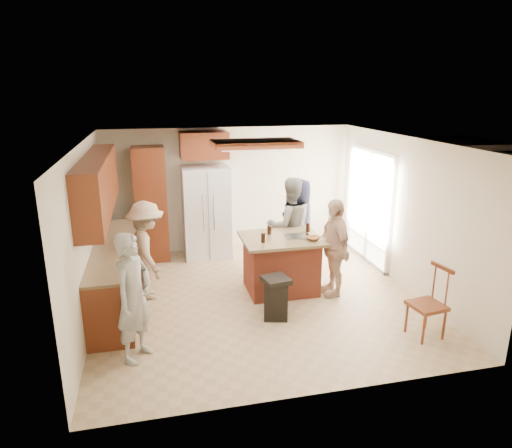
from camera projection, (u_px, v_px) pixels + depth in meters
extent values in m
plane|color=tan|center=(258.00, 297.00, 7.35)|extent=(5.00, 5.00, 0.00)
plane|color=white|center=(259.00, 141.00, 6.63)|extent=(5.00, 5.00, 0.00)
plane|color=beige|center=(230.00, 189.00, 9.33)|extent=(5.00, 0.00, 5.00)
plane|color=beige|center=(315.00, 291.00, 4.66)|extent=(5.00, 0.00, 5.00)
plane|color=beige|center=(87.00, 235.00, 6.45)|extent=(0.00, 5.00, 5.00)
plane|color=beige|center=(405.00, 214.00, 7.53)|extent=(0.00, 5.00, 5.00)
cube|color=white|center=(370.00, 207.00, 8.70)|extent=(0.02, 1.60, 2.10)
cube|color=white|center=(369.00, 208.00, 8.70)|extent=(0.08, 1.72, 2.10)
cube|color=maroon|center=(255.00, 144.00, 6.84)|extent=(1.30, 0.70, 0.10)
cube|color=white|center=(255.00, 148.00, 6.85)|extent=(1.10, 0.50, 0.02)
cube|color=olive|center=(434.00, 255.00, 9.35)|extent=(3.00, 3.00, 0.10)
cube|color=#593319|center=(452.00, 197.00, 9.76)|extent=(1.40, 1.60, 2.00)
imported|color=#999891|center=(134.00, 298.00, 5.50)|extent=(0.69, 0.74, 1.64)
imported|color=gray|center=(290.00, 226.00, 8.13)|extent=(0.87, 0.55, 1.76)
imported|color=#191A33|center=(298.00, 225.00, 8.25)|extent=(0.99, 0.95, 1.71)
imported|color=tan|center=(334.00, 247.00, 7.28)|extent=(0.50, 0.95, 1.60)
imported|color=tan|center=(147.00, 251.00, 7.15)|extent=(0.69, 1.10, 1.58)
cube|color=maroon|center=(116.00, 275.00, 7.12)|extent=(0.60, 3.00, 0.88)
cube|color=#846B4C|center=(113.00, 247.00, 6.99)|extent=(0.64, 3.00, 0.04)
cube|color=maroon|center=(98.00, 185.00, 6.68)|extent=(0.35, 3.00, 0.85)
cube|color=maroon|center=(151.00, 204.00, 8.74)|extent=(0.60, 0.60, 2.20)
cube|color=maroon|center=(204.00, 145.00, 8.65)|extent=(0.90, 0.60, 0.50)
cube|color=white|center=(206.00, 212.00, 8.95)|extent=(0.90, 0.72, 1.80)
cube|color=gray|center=(209.00, 217.00, 8.61)|extent=(0.01, 0.01, 1.71)
cylinder|color=silver|center=(203.00, 213.00, 8.54)|extent=(0.02, 0.02, 0.70)
cylinder|color=silver|center=(214.00, 212.00, 8.58)|extent=(0.02, 0.02, 0.70)
cube|color=#A24029|center=(281.00, 265.00, 7.50)|extent=(1.10, 0.85, 0.88)
cube|color=olive|center=(281.00, 239.00, 7.37)|extent=(1.28, 1.03, 0.05)
cube|color=silver|center=(297.00, 236.00, 7.36)|extent=(0.42, 0.33, 0.02)
imported|color=brown|center=(313.00, 238.00, 7.22)|extent=(0.25, 0.25, 0.05)
cylinder|color=black|center=(263.00, 238.00, 7.09)|extent=(0.07, 0.07, 0.15)
cylinder|color=black|center=(269.00, 230.00, 7.49)|extent=(0.07, 0.07, 0.15)
cylinder|color=black|center=(308.00, 227.00, 7.62)|extent=(0.07, 0.07, 0.15)
cube|color=black|center=(276.00, 300.00, 6.65)|extent=(0.41, 0.41, 0.55)
cube|color=black|center=(276.00, 280.00, 6.56)|extent=(0.42, 0.42, 0.08)
cube|color=maroon|center=(427.00, 306.00, 6.10)|extent=(0.47, 0.47, 0.05)
cylinder|color=maroon|center=(424.00, 329.00, 5.95)|extent=(0.04, 0.04, 0.44)
cylinder|color=maroon|center=(444.00, 325.00, 6.07)|extent=(0.04, 0.04, 0.44)
cylinder|color=maroon|center=(407.00, 318.00, 6.26)|extent=(0.04, 0.04, 0.44)
cylinder|color=maroon|center=(426.00, 313.00, 6.37)|extent=(0.04, 0.04, 0.44)
cube|color=maroon|center=(443.00, 268.00, 6.01)|extent=(0.10, 0.40, 0.05)
cylinder|color=maroon|center=(447.00, 288.00, 5.98)|extent=(0.03, 0.03, 0.50)
cylinder|color=maroon|center=(434.00, 282.00, 6.19)|extent=(0.03, 0.03, 0.50)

